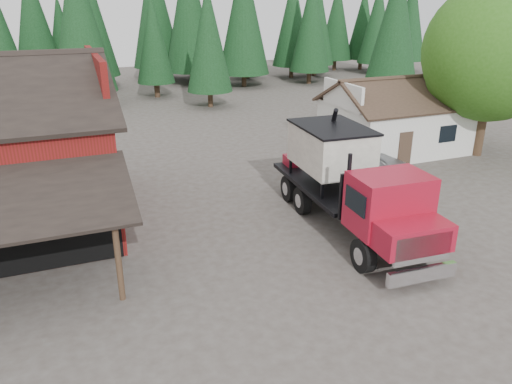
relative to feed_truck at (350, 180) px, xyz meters
name	(u,v)px	position (x,y,z in m)	size (l,w,h in m)	color
ground	(306,296)	(-4.01, -4.03, -2.17)	(120.00, 120.00, 0.00)	#443C36
farmhouse	(395,124)	(8.99, 8.97, -0.50)	(8.60, 6.42, 4.65)	silver
deciduous_tree	(493,57)	(13.00, 5.94, 3.74)	(8.00, 8.00, 10.20)	#382619
conifer_backdrop	(123,89)	(-4.01, 37.97, -2.17)	(76.00, 16.00, 16.00)	black
near_pine_b	(208,38)	(1.99, 25.97, 3.72)	(3.96, 3.96, 10.40)	#382619
near_pine_c	(395,24)	(17.99, 21.97, 4.72)	(4.84, 4.84, 12.40)	#382619
near_pine_d	(79,19)	(-8.01, 29.97, 5.22)	(5.28, 5.28, 13.40)	#382619
feed_truck	(350,180)	(0.00, 0.00, 0.00)	(3.34, 10.42, 4.64)	black
silver_car	(364,166)	(3.99, 4.82, -1.42)	(2.49, 5.40, 1.50)	#A3A4AA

